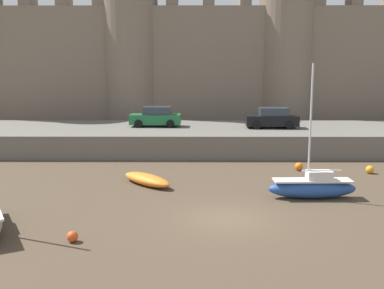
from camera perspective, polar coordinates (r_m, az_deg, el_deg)
The scene contains 10 objects.
ground_plane at distance 19.55m, azimuth 4.36°, elevation -9.38°, with size 160.00×160.00×0.00m, color #4C3D2D.
quay_road at distance 36.18m, azimuth 2.48°, elevation 0.85°, with size 58.47×10.00×1.70m, color #666059.
castle at distance 45.92m, azimuth 2.07°, elevation 11.75°, with size 52.59×6.11×21.55m.
sailboat_near_channel_left at distance 23.11m, azimuth 15.07°, elevation -5.19°, with size 4.38×1.22×6.61m.
rowboat_foreground_centre at distance 25.01m, azimuth -5.78°, elevation -4.41°, with size 3.35×3.38×0.60m.
mooring_buoy_near_channel at distance 29.62m, azimuth 21.65°, elevation -2.97°, with size 0.50×0.50×0.50m, color orange.
mooring_buoy_off_centre at distance 17.53m, azimuth -14.94°, elevation -11.23°, with size 0.42×0.42×0.42m, color #E04C1E.
mooring_buoy_near_shore at distance 29.13m, azimuth 13.41°, elevation -2.74°, with size 0.51×0.51×0.51m, color orange.
car_quay_centre_east at distance 36.19m, azimuth 10.15°, elevation 3.30°, with size 4.14×1.95×1.62m.
car_quay_west at distance 36.67m, azimuth -4.60°, elevation 3.51°, with size 4.14×1.95×1.62m.
Camera 1 is at (-1.36, -18.44, 6.35)m, focal length 42.00 mm.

